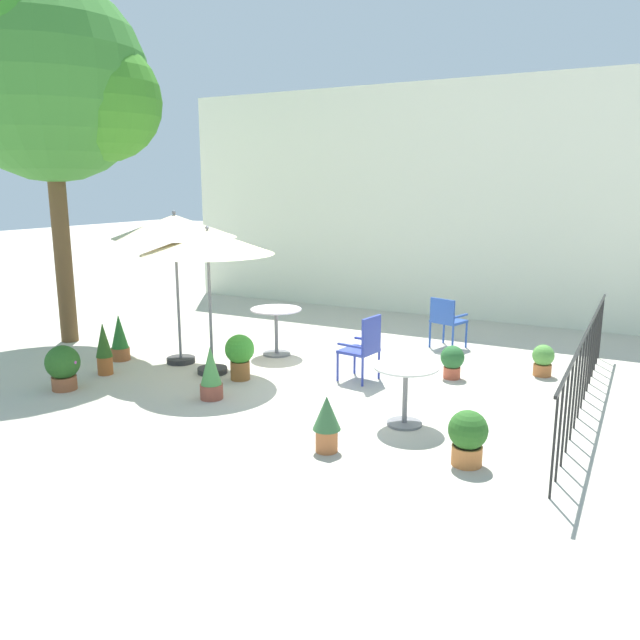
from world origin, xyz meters
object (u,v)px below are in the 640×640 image
(cafe_table_0, at_px, (276,322))
(potted_plant_1, at_px, (543,359))
(potted_plant_7, at_px, (327,421))
(patio_umbrella_0, at_px, (208,244))
(shade_tree, at_px, (52,80))
(potted_plant_4, at_px, (468,436))
(potted_plant_0, at_px, (120,338))
(potted_plant_5, at_px, (104,348))
(patio_chair_1, at_px, (446,318))
(patio_chair_0, at_px, (364,345))
(potted_plant_8, at_px, (452,360))
(patio_umbrella_1, at_px, (175,228))
(potted_plant_3, at_px, (63,366))
(potted_plant_2, at_px, (211,374))
(cafe_table_1, at_px, (405,384))
(potted_plant_6, at_px, (240,354))

(cafe_table_0, relative_size, potted_plant_1, 1.77)
(potted_plant_7, bearing_deg, patio_umbrella_0, 148.64)
(shade_tree, relative_size, potted_plant_4, 10.70)
(patio_umbrella_0, distance_m, potted_plant_7, 3.60)
(potted_plant_0, xyz_separation_m, potted_plant_5, (0.37, -0.67, 0.05))
(cafe_table_0, height_order, patio_chair_1, patio_chair_1)
(patio_chair_0, xyz_separation_m, potted_plant_8, (1.07, 0.70, -0.26))
(patio_umbrella_1, bearing_deg, potted_plant_4, -17.37)
(shade_tree, distance_m, potted_plant_3, 4.97)
(patio_umbrella_1, height_order, potted_plant_0, patio_umbrella_1)
(patio_umbrella_0, xyz_separation_m, potted_plant_2, (0.69, -0.92, -1.57))
(cafe_table_1, distance_m, patio_chair_0, 1.70)
(cafe_table_0, bearing_deg, potted_plant_5, -128.20)
(patio_umbrella_1, bearing_deg, potted_plant_3, -106.61)
(potted_plant_2, height_order, potted_plant_6, potted_plant_2)
(patio_umbrella_1, height_order, potted_plant_3, patio_umbrella_1)
(patio_chair_0, relative_size, potted_plant_0, 1.27)
(cafe_table_0, bearing_deg, patio_umbrella_1, -134.47)
(potted_plant_6, height_order, potted_plant_8, potted_plant_6)
(cafe_table_1, relative_size, patio_chair_1, 0.86)
(patio_umbrella_1, relative_size, cafe_table_1, 3.16)
(cafe_table_0, bearing_deg, potted_plant_6, -80.02)
(shade_tree, bearing_deg, cafe_table_0, 13.76)
(potted_plant_6, bearing_deg, potted_plant_5, -159.24)
(patio_umbrella_0, height_order, patio_umbrella_1, patio_umbrella_1)
(shade_tree, bearing_deg, potted_plant_3, -43.54)
(potted_plant_1, bearing_deg, potted_plant_3, -146.86)
(potted_plant_0, height_order, potted_plant_2, potted_plant_0)
(potted_plant_2, xyz_separation_m, potted_plant_6, (-0.14, 0.85, 0.05))
(potted_plant_4, bearing_deg, potted_plant_8, 109.10)
(potted_plant_7, bearing_deg, potted_plant_6, 143.87)
(shade_tree, distance_m, potted_plant_8, 7.84)
(potted_plant_2, relative_size, potted_plant_5, 0.90)
(potted_plant_0, height_order, potted_plant_5, potted_plant_5)
(patio_umbrella_1, height_order, potted_plant_5, patio_umbrella_1)
(patio_umbrella_1, relative_size, potted_plant_4, 4.17)
(potted_plant_2, bearing_deg, patio_umbrella_0, 126.84)
(potted_plant_4, xyz_separation_m, potted_plant_5, (-5.50, 0.54, 0.10))
(patio_umbrella_0, relative_size, potted_plant_0, 2.92)
(shade_tree, bearing_deg, patio_umbrella_0, -7.06)
(potted_plant_2, relative_size, potted_plant_7, 1.15)
(patio_chair_1, xyz_separation_m, potted_plant_8, (0.58, -1.60, -0.25))
(potted_plant_1, height_order, potted_plant_5, potted_plant_5)
(patio_umbrella_0, height_order, potted_plant_4, patio_umbrella_0)
(potted_plant_4, xyz_separation_m, potted_plant_7, (-1.38, -0.37, 0.03))
(patio_chair_1, distance_m, potted_plant_6, 3.71)
(potted_plant_8, bearing_deg, shade_tree, -171.52)
(patio_umbrella_0, height_order, potted_plant_1, patio_umbrella_0)
(potted_plant_1, bearing_deg, potted_plant_4, -93.13)
(patio_umbrella_0, bearing_deg, potted_plant_1, 26.22)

